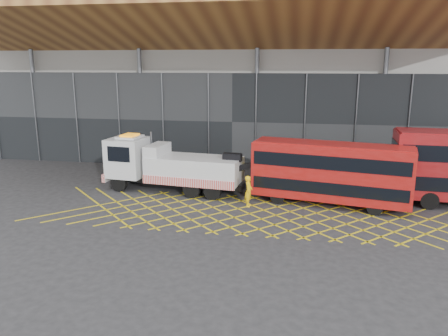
# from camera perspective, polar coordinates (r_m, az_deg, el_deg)

# --- Properties ---
(ground_plane) EXTENTS (120.00, 120.00, 0.00)m
(ground_plane) POSITION_cam_1_polar(r_m,az_deg,el_deg) (27.35, -6.77, -5.37)
(ground_plane) COLOR #262629
(road_markings) EXTENTS (27.96, 7.16, 0.01)m
(road_markings) POSITION_cam_1_polar(r_m,az_deg,el_deg) (26.36, 5.05, -6.05)
(road_markings) COLOR yellow
(road_markings) RESTS_ON ground_plane
(construction_building) EXTENTS (55.00, 23.97, 18.00)m
(construction_building) POSITION_cam_1_polar(r_m,az_deg,el_deg) (43.51, 2.45, 13.78)
(construction_building) COLOR gray
(construction_building) RESTS_ON ground_plane
(recovery_truck) EXTENTS (11.49, 3.86, 3.98)m
(recovery_truck) POSITION_cam_1_polar(r_m,az_deg,el_deg) (30.76, -7.27, 0.33)
(recovery_truck) COLOR black
(recovery_truck) RESTS_ON ground_plane
(bus_towed) EXTENTS (10.03, 4.19, 3.98)m
(bus_towed) POSITION_cam_1_polar(r_m,az_deg,el_deg) (28.19, 13.70, -0.41)
(bus_towed) COLOR #9E0F0C
(bus_towed) RESTS_ON ground_plane
(worker) EXTENTS (0.49, 0.73, 1.98)m
(worker) POSITION_cam_1_polar(r_m,az_deg,el_deg) (27.49, 3.23, -3.03)
(worker) COLOR yellow
(worker) RESTS_ON ground_plane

